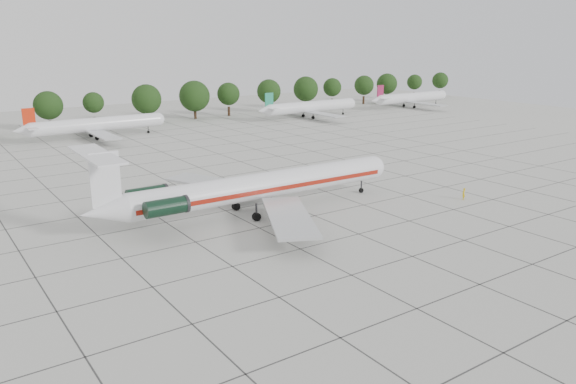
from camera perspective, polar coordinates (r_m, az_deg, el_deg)
name	(u,v)px	position (r m, az deg, el deg)	size (l,w,h in m)	color
ground	(315,216)	(68.72, 2.74, -2.43)	(260.00, 260.00, 0.00)	beige
apron_joints	(251,189)	(80.62, -3.74, 0.28)	(170.00, 170.00, 0.02)	#383838
main_airliner	(250,187)	(68.35, -3.90, 0.47)	(41.65, 32.73, 9.76)	silver
ground_crew	(464,194)	(78.85, 17.41, -0.18)	(0.58, 0.38, 1.58)	gold
bg_airliner_c	(97,125)	(127.74, -18.86, 6.48)	(28.24, 27.20, 7.40)	silver
bg_airliner_d	(311,107)	(152.28, 2.32, 8.62)	(28.24, 27.20, 7.40)	silver
bg_airliner_e	(411,98)	(179.51, 12.42, 9.33)	(28.24, 27.20, 7.40)	silver
tree_line	(48,105)	(140.49, -23.18, 8.08)	(249.86, 8.44, 10.22)	#332114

